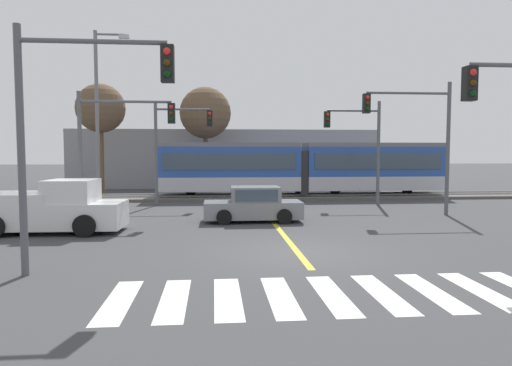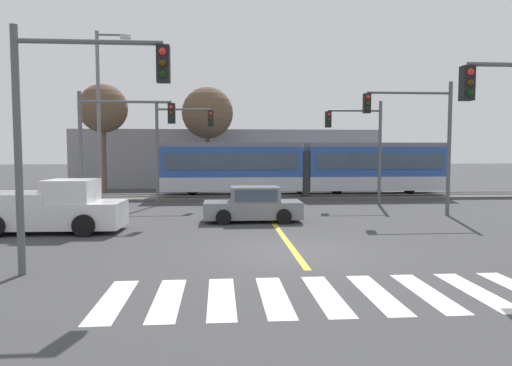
% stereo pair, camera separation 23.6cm
% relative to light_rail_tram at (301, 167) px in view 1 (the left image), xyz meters
% --- Properties ---
extents(ground_plane, '(200.00, 200.00, 0.00)m').
position_rel_light_rail_tram_xyz_m(ground_plane, '(-3.14, -16.21, -2.05)').
color(ground_plane, '#3D3D3F').
extents(track_bed, '(120.00, 4.00, 0.18)m').
position_rel_light_rail_tram_xyz_m(track_bed, '(-3.14, 0.01, -1.96)').
color(track_bed, '#56514C').
rests_on(track_bed, ground).
extents(rail_near, '(120.00, 0.08, 0.10)m').
position_rel_light_rail_tram_xyz_m(rail_near, '(-3.14, -0.71, -1.82)').
color(rail_near, '#939399').
rests_on(rail_near, track_bed).
extents(rail_far, '(120.00, 0.08, 0.10)m').
position_rel_light_rail_tram_xyz_m(rail_far, '(-3.14, 0.73, -1.82)').
color(rail_far, '#939399').
rests_on(rail_far, track_bed).
extents(light_rail_tram, '(18.50, 2.64, 3.43)m').
position_rel_light_rail_tram_xyz_m(light_rail_tram, '(0.00, 0.00, 0.00)').
color(light_rail_tram, '#B7BAC1').
rests_on(light_rail_tram, track_bed).
extents(crosswalk_stripe_0, '(0.58, 2.80, 0.01)m').
position_rel_light_rail_tram_xyz_m(crosswalk_stripe_0, '(-7.54, -20.32, -2.04)').
color(crosswalk_stripe_0, silver).
rests_on(crosswalk_stripe_0, ground).
extents(crosswalk_stripe_1, '(0.58, 2.80, 0.01)m').
position_rel_light_rail_tram_xyz_m(crosswalk_stripe_1, '(-6.44, -20.31, -2.04)').
color(crosswalk_stripe_1, silver).
rests_on(crosswalk_stripe_1, ground).
extents(crosswalk_stripe_2, '(0.58, 2.80, 0.01)m').
position_rel_light_rail_tram_xyz_m(crosswalk_stripe_2, '(-5.34, -20.31, -2.04)').
color(crosswalk_stripe_2, silver).
rests_on(crosswalk_stripe_2, ground).
extents(crosswalk_stripe_3, '(0.58, 2.80, 0.01)m').
position_rel_light_rail_tram_xyz_m(crosswalk_stripe_3, '(-4.24, -20.30, -2.04)').
color(crosswalk_stripe_3, silver).
rests_on(crosswalk_stripe_3, ground).
extents(crosswalk_stripe_4, '(0.58, 2.80, 0.01)m').
position_rel_light_rail_tram_xyz_m(crosswalk_stripe_4, '(-3.14, -20.30, -2.04)').
color(crosswalk_stripe_4, silver).
rests_on(crosswalk_stripe_4, ground).
extents(crosswalk_stripe_5, '(0.58, 2.80, 0.01)m').
position_rel_light_rail_tram_xyz_m(crosswalk_stripe_5, '(-2.04, -20.29, -2.04)').
color(crosswalk_stripe_5, silver).
rests_on(crosswalk_stripe_5, ground).
extents(crosswalk_stripe_6, '(0.58, 2.80, 0.01)m').
position_rel_light_rail_tram_xyz_m(crosswalk_stripe_6, '(-0.94, -20.28, -2.04)').
color(crosswalk_stripe_6, silver).
rests_on(crosswalk_stripe_6, ground).
extents(crosswalk_stripe_7, '(0.58, 2.80, 0.01)m').
position_rel_light_rail_tram_xyz_m(crosswalk_stripe_7, '(0.16, -20.28, -2.04)').
color(crosswalk_stripe_7, silver).
rests_on(crosswalk_stripe_7, ground).
extents(lane_centre_line, '(0.20, 16.30, 0.01)m').
position_rel_light_rail_tram_xyz_m(lane_centre_line, '(-3.14, -10.14, -2.05)').
color(lane_centre_line, gold).
rests_on(lane_centre_line, ground).
extents(sedan_crossing, '(4.20, 1.93, 1.52)m').
position_rel_light_rail_tram_xyz_m(sedan_crossing, '(-3.98, -9.98, -1.35)').
color(sedan_crossing, gray).
rests_on(sedan_crossing, ground).
extents(pickup_truck, '(5.45, 2.35, 1.98)m').
position_rel_light_rail_tram_xyz_m(pickup_truck, '(-11.64, -12.07, -1.21)').
color(pickup_truck, silver).
rests_on(pickup_truck, ground).
extents(traffic_light_far_left, '(3.25, 0.38, 5.76)m').
position_rel_light_rail_tram_xyz_m(traffic_light_far_left, '(-7.83, -3.64, 1.76)').
color(traffic_light_far_left, '#515459').
rests_on(traffic_light_far_left, ground).
extents(traffic_light_far_right, '(3.25, 0.38, 5.88)m').
position_rel_light_rail_tram_xyz_m(traffic_light_far_right, '(2.56, -4.25, 1.76)').
color(traffic_light_far_right, '#515459').
rests_on(traffic_light_far_right, ground).
extents(traffic_light_mid_right, '(4.25, 0.38, 6.30)m').
position_rel_light_rail_tram_xyz_m(traffic_light_mid_right, '(3.98, -8.78, 2.09)').
color(traffic_light_mid_right, '#515459').
rests_on(traffic_light_mid_right, ground).
extents(traffic_light_mid_left, '(4.25, 0.38, 5.67)m').
position_rel_light_rail_tram_xyz_m(traffic_light_mid_left, '(-10.05, -8.87, 1.74)').
color(traffic_light_mid_left, '#515459').
rests_on(traffic_light_mid_left, ground).
extents(traffic_light_near_left, '(3.75, 0.38, 6.04)m').
position_rel_light_rail_tram_xyz_m(traffic_light_near_left, '(-8.98, -18.17, 1.97)').
color(traffic_light_near_left, '#515459').
rests_on(traffic_light_near_left, ground).
extents(street_lamp_west, '(1.93, 0.28, 9.66)m').
position_rel_light_rail_tram_xyz_m(street_lamp_west, '(-12.00, -3.45, 3.34)').
color(street_lamp_west, slate).
rests_on(street_lamp_west, ground).
extents(bare_tree_far_west, '(3.47, 3.47, 7.86)m').
position_rel_light_rail_tram_xyz_m(bare_tree_far_west, '(-13.78, 4.05, 4.03)').
color(bare_tree_far_west, brown).
rests_on(bare_tree_far_west, ground).
extents(bare_tree_west, '(3.89, 3.89, 7.92)m').
position_rel_light_rail_tram_xyz_m(bare_tree_west, '(-6.39, 5.51, 3.90)').
color(bare_tree_west, brown).
rests_on(bare_tree_west, ground).
extents(building_backdrop_far, '(25.71, 6.00, 4.87)m').
position_rel_light_rail_tram_xyz_m(building_backdrop_far, '(-4.86, 11.09, 0.39)').
color(building_backdrop_far, gray).
rests_on(building_backdrop_far, ground).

